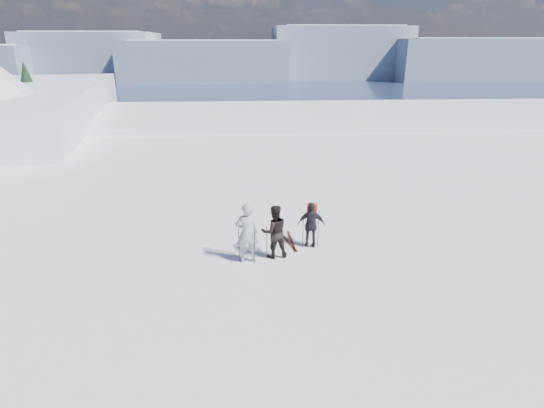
# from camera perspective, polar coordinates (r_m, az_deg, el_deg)

# --- Properties ---
(lake_basin) EXTENTS (820.00, 820.00, 71.62)m
(lake_basin) POSITION_cam_1_polar(r_m,az_deg,el_deg) (42.68, 0.20, 2.96)
(lake_basin) COLOR white
(lake_basin) RESTS_ON ground
(far_mountain_range) EXTENTS (770.00, 110.00, 53.00)m
(far_mountain_range) POSITION_cam_1_polar(r_m,az_deg,el_deg) (466.62, 0.36, 19.22)
(far_mountain_range) COLOR slate
(far_mountain_range) RESTS_ON ground
(skier_grey) EXTENTS (0.80, 0.60, 2.01)m
(skier_grey) POSITION_cam_1_polar(r_m,az_deg,el_deg) (13.48, -3.40, -3.91)
(skier_grey) COLOR #989EA6
(skier_grey) RESTS_ON ground
(skier_dark) EXTENTS (0.99, 0.83, 1.82)m
(skier_dark) POSITION_cam_1_polar(r_m,az_deg,el_deg) (13.79, 0.31, -3.72)
(skier_dark) COLOR black
(skier_dark) RESTS_ON ground
(skier_pack) EXTENTS (1.01, 0.56, 1.63)m
(skier_pack) POSITION_cam_1_polar(r_m,az_deg,el_deg) (14.56, 5.32, -2.84)
(skier_pack) COLOR black
(skier_pack) RESTS_ON ground
(backpack) EXTENTS (0.38, 0.25, 0.49)m
(backpack) POSITION_cam_1_polar(r_m,az_deg,el_deg) (14.40, 5.49, 1.44)
(backpack) COLOR #F33816
(backpack) RESTS_ON skier_pack
(ski_poles) EXTENTS (2.73, 1.06, 1.35)m
(ski_poles) POSITION_cam_1_polar(r_m,az_deg,el_deg) (13.98, 0.95, -4.72)
(ski_poles) COLOR black
(ski_poles) RESTS_ON ground
(skis_loose) EXTENTS (0.53, 1.70, 0.03)m
(skis_loose) POSITION_cam_1_polar(r_m,az_deg,el_deg) (15.20, 2.39, -5.02)
(skis_loose) COLOR black
(skis_loose) RESTS_ON ground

